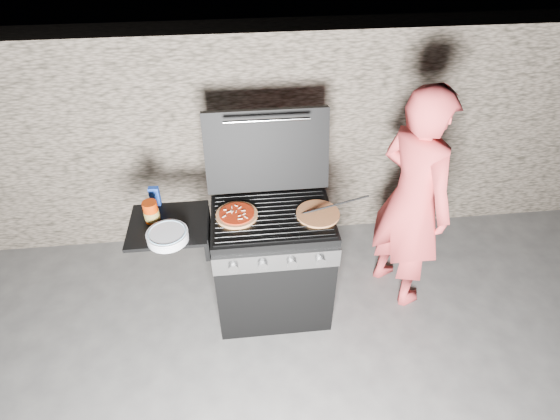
{
  "coord_description": "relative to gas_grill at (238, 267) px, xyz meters",
  "views": [
    {
      "loc": [
        -0.19,
        -2.18,
        2.72
      ],
      "look_at": [
        0.05,
        0.0,
        0.95
      ],
      "focal_mm": 28.0,
      "sensor_mm": 36.0,
      "label": 1
    }
  ],
  "objects": [
    {
      "name": "ground",
      "position": [
        0.25,
        0.0,
        -0.46
      ],
      "size": [
        50.0,
        50.0,
        0.0
      ],
      "primitive_type": "plane",
      "color": "#3F3E3D"
    },
    {
      "name": "stone_wall",
      "position": [
        0.25,
        1.05,
        0.44
      ],
      "size": [
        8.0,
        0.35,
        1.8
      ],
      "primitive_type": "cube",
      "color": "#7E6E5E",
      "rests_on": "ground"
    },
    {
      "name": "gas_grill",
      "position": [
        0.0,
        0.0,
        0.0
      ],
      "size": [
        1.34,
        0.79,
        0.91
      ],
      "primitive_type": null,
      "color": "black",
      "rests_on": "ground"
    },
    {
      "name": "pizza_topped",
      "position": [
        0.02,
        0.02,
        0.47
      ],
      "size": [
        0.3,
        0.3,
        0.03
      ],
      "primitive_type": null,
      "rotation": [
        0.0,
        0.0,
        -0.13
      ],
      "color": "gold",
      "rests_on": "gas_grill"
    },
    {
      "name": "pizza_plain",
      "position": [
        0.55,
        -0.03,
        0.46
      ],
      "size": [
        0.31,
        0.31,
        0.02
      ],
      "primitive_type": "cylinder",
      "rotation": [
        0.0,
        0.0,
        0.09
      ],
      "color": "#D08254",
      "rests_on": "gas_grill"
    },
    {
      "name": "sauce_jar",
      "position": [
        -0.52,
        0.04,
        0.52
      ],
      "size": [
        0.12,
        0.12,
        0.15
      ],
      "primitive_type": "cylinder",
      "rotation": [
        0.0,
        0.0,
        -0.32
      ],
      "color": "#AA2B03",
      "rests_on": "gas_grill"
    },
    {
      "name": "blue_carton",
      "position": [
        -0.51,
        0.21,
        0.52
      ],
      "size": [
        0.07,
        0.04,
        0.14
      ],
      "primitive_type": "cube",
      "rotation": [
        0.0,
        0.0,
        -0.04
      ],
      "color": "#183AA0",
      "rests_on": "gas_grill"
    },
    {
      "name": "plate_stack",
      "position": [
        -0.4,
        -0.15,
        0.48
      ],
      "size": [
        0.3,
        0.3,
        0.06
      ],
      "primitive_type": "cylinder",
      "rotation": [
        0.0,
        0.0,
        0.22
      ],
      "color": "silver",
      "rests_on": "gas_grill"
    },
    {
      "name": "person",
      "position": [
        1.23,
        0.1,
        0.41
      ],
      "size": [
        0.63,
        0.74,
        1.72
      ],
      "primitive_type": "imported",
      "rotation": [
        0.0,
        0.0,
        1.99
      ],
      "color": "#E44445",
      "rests_on": "ground"
    },
    {
      "name": "tongs",
      "position": [
        0.64,
        0.0,
        0.51
      ],
      "size": [
        0.5,
        0.06,
        0.1
      ],
      "primitive_type": "cylinder",
      "rotation": [
        0.0,
        1.4,
        0.09
      ],
      "color": "black",
      "rests_on": "gas_grill"
    }
  ]
}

